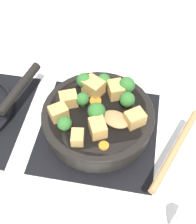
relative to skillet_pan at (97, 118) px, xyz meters
name	(u,v)px	position (x,y,z in m)	size (l,w,h in m)	color
ground_plane	(98,131)	(0.00, 0.00, -0.06)	(2.40, 2.40, 0.00)	white
front_burner_grate	(98,129)	(0.00, 0.00, -0.05)	(0.31, 0.31, 0.03)	black
skillet_pan	(97,118)	(0.00, 0.00, 0.00)	(0.28, 0.39, 0.06)	black
wooden_spoon	(149,136)	(-0.05, -0.13, 0.03)	(0.23, 0.24, 0.02)	#A87A4C
tofu_cube_center_large	(98,128)	(-0.06, -0.01, 0.04)	(0.04, 0.04, 0.04)	tan
tofu_cube_near_handle	(93,87)	(0.06, 0.02, 0.05)	(0.05, 0.04, 0.04)	tan
tofu_cube_east_chunk	(59,112)	(-0.03, 0.09, 0.04)	(0.04, 0.03, 0.03)	tan
tofu_cube_west_chunk	(78,137)	(-0.09, 0.03, 0.04)	(0.04, 0.03, 0.03)	tan
tofu_cube_back_piece	(69,99)	(0.01, 0.07, 0.04)	(0.04, 0.03, 0.03)	tan
tofu_cube_front_piece	(116,90)	(0.06, -0.04, 0.04)	(0.04, 0.04, 0.04)	tan
tofu_cube_mid_small	(135,118)	(-0.02, -0.09, 0.04)	(0.04, 0.03, 0.03)	tan
broccoli_floret_near_spoon	(97,111)	(-0.02, 0.00, 0.05)	(0.04, 0.04, 0.05)	#709956
broccoli_floret_center_top	(127,100)	(0.03, -0.07, 0.05)	(0.04, 0.04, 0.04)	#709956
broccoli_floret_east_rim	(103,80)	(0.08, 0.00, 0.05)	(0.03, 0.03, 0.04)	#709956
broccoli_floret_west_rim	(65,124)	(-0.07, 0.06, 0.05)	(0.03, 0.03, 0.04)	#709956
broccoli_floret_north_edge	(127,85)	(0.08, -0.06, 0.05)	(0.04, 0.04, 0.05)	#709956
broccoli_floret_south_cluster	(82,99)	(0.01, 0.04, 0.05)	(0.03, 0.03, 0.04)	#709956
broccoli_floret_mid_floret	(84,81)	(0.07, 0.05, 0.05)	(0.04, 0.04, 0.05)	#709956
carrot_slice_orange_thin	(104,146)	(-0.09, -0.03, 0.03)	(0.02, 0.02, 0.01)	orange
carrot_slice_near_center	(95,82)	(0.09, 0.02, 0.03)	(0.03, 0.03, 0.01)	orange
carrot_slice_edge_slice	(95,101)	(0.03, 0.01, 0.03)	(0.03, 0.03, 0.01)	orange
salt_shaker	(181,222)	(-0.22, -0.22, -0.02)	(0.04, 0.04, 0.09)	white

